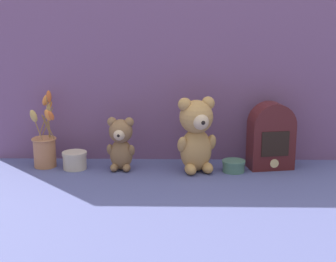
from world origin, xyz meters
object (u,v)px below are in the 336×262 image
(decorative_tin_tall, at_px, (75,160))
(teddy_bear_large, at_px, (196,133))
(decorative_tin_short, at_px, (234,166))
(teddy_bear_medium, at_px, (121,143))
(flower_vase, at_px, (45,146))
(vintage_radio, at_px, (271,136))

(decorative_tin_tall, bearing_deg, teddy_bear_large, -2.89)
(teddy_bear_large, xyz_separation_m, decorative_tin_short, (0.15, -0.00, -0.13))
(teddy_bear_medium, distance_m, flower_vase, 0.31)
(vintage_radio, height_order, decorative_tin_short, vintage_radio)
(teddy_bear_large, height_order, decorative_tin_short, teddy_bear_large)
(vintage_radio, bearing_deg, teddy_bear_large, -170.54)
(decorative_tin_short, bearing_deg, vintage_radio, 18.40)
(teddy_bear_large, height_order, decorative_tin_tall, teddy_bear_large)
(decorative_tin_short, bearing_deg, teddy_bear_medium, 177.79)
(decorative_tin_tall, bearing_deg, decorative_tin_short, -2.27)
(teddy_bear_medium, bearing_deg, decorative_tin_short, -2.21)
(teddy_bear_medium, xyz_separation_m, flower_vase, (-0.31, 0.03, -0.02))
(vintage_radio, distance_m, decorative_tin_short, 0.19)
(teddy_bear_medium, relative_size, decorative_tin_short, 2.33)
(teddy_bear_medium, height_order, decorative_tin_short, teddy_bear_medium)
(flower_vase, xyz_separation_m, vintage_radio, (0.91, 0.00, 0.05))
(teddy_bear_large, distance_m, decorative_tin_short, 0.20)
(flower_vase, bearing_deg, vintage_radio, 0.00)
(flower_vase, xyz_separation_m, decorative_tin_tall, (0.12, -0.03, -0.05))
(flower_vase, distance_m, decorative_tin_short, 0.76)
(flower_vase, bearing_deg, teddy_bear_large, -4.68)
(vintage_radio, height_order, decorative_tin_tall, vintage_radio)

